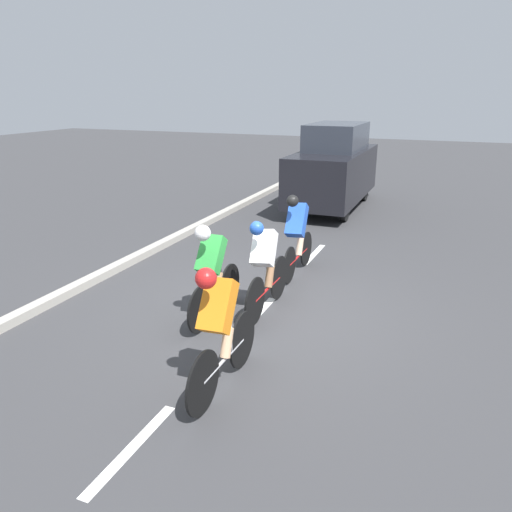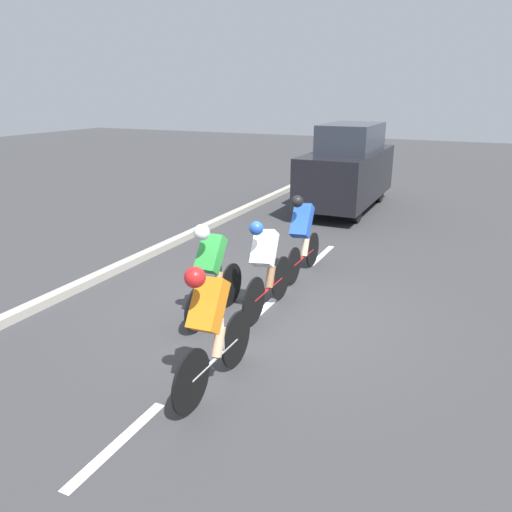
{
  "view_description": "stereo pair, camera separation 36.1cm",
  "coord_description": "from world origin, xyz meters",
  "px_view_note": "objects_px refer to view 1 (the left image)",
  "views": [
    {
      "loc": [
        -2.58,
        6.59,
        3.25
      ],
      "look_at": [
        0.01,
        0.18,
        0.95
      ],
      "focal_mm": 35.0,
      "sensor_mm": 36.0,
      "label": 1
    },
    {
      "loc": [
        -2.91,
        6.45,
        3.25
      ],
      "look_at": [
        0.01,
        0.18,
        0.95
      ],
      "focal_mm": 35.0,
      "sensor_mm": 36.0,
      "label": 2
    }
  ],
  "objects_px": {
    "cyclist_blue": "(297,233)",
    "cyclist_green": "(212,270)",
    "cyclist_white": "(265,265)",
    "cyclist_orange": "(220,326)",
    "support_car": "(334,167)"
  },
  "relations": [
    {
      "from": "cyclist_orange",
      "to": "cyclist_green",
      "type": "xyz_separation_m",
      "value": [
        0.91,
        -1.62,
        -0.02
      ]
    },
    {
      "from": "cyclist_blue",
      "to": "cyclist_green",
      "type": "xyz_separation_m",
      "value": [
        0.56,
        2.29,
        -0.01
      ]
    },
    {
      "from": "support_car",
      "to": "cyclist_green",
      "type": "bearing_deg",
      "value": 91.15
    },
    {
      "from": "cyclist_blue",
      "to": "cyclist_green",
      "type": "relative_size",
      "value": 1.02
    },
    {
      "from": "cyclist_orange",
      "to": "cyclist_blue",
      "type": "xyz_separation_m",
      "value": [
        0.35,
        -3.91,
        -0.01
      ]
    },
    {
      "from": "support_car",
      "to": "cyclist_blue",
      "type": "bearing_deg",
      "value": 97.17
    },
    {
      "from": "cyclist_green",
      "to": "cyclist_orange",
      "type": "bearing_deg",
      "value": 119.29
    },
    {
      "from": "cyclist_green",
      "to": "support_car",
      "type": "height_order",
      "value": "support_car"
    },
    {
      "from": "cyclist_orange",
      "to": "support_car",
      "type": "xyz_separation_m",
      "value": [
        1.07,
        -9.61,
        0.36
      ]
    },
    {
      "from": "cyclist_white",
      "to": "support_car",
      "type": "xyz_separation_m",
      "value": [
        0.77,
        -7.44,
        0.41
      ]
    },
    {
      "from": "cyclist_green",
      "to": "cyclist_white",
      "type": "distance_m",
      "value": 0.82
    },
    {
      "from": "cyclist_blue",
      "to": "cyclist_white",
      "type": "height_order",
      "value": "cyclist_blue"
    },
    {
      "from": "cyclist_orange",
      "to": "cyclist_blue",
      "type": "distance_m",
      "value": 3.93
    },
    {
      "from": "cyclist_white",
      "to": "cyclist_green",
      "type": "bearing_deg",
      "value": 42.17
    },
    {
      "from": "cyclist_orange",
      "to": "support_car",
      "type": "bearing_deg",
      "value": -83.64
    }
  ]
}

